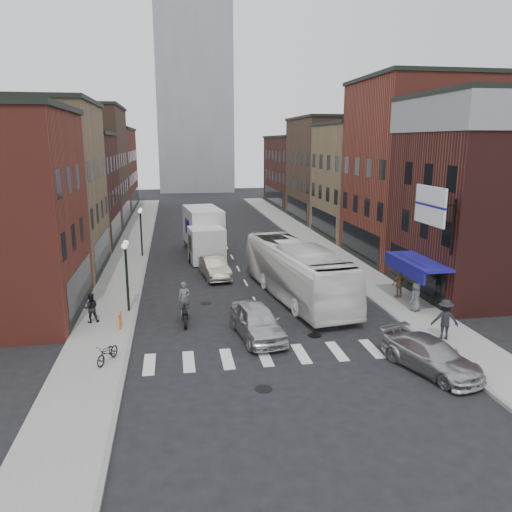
{
  "coord_description": "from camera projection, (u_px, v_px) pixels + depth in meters",
  "views": [
    {
      "loc": [
        -4.73,
        -23.54,
        9.45
      ],
      "look_at": [
        0.09,
        5.27,
        2.73
      ],
      "focal_mm": 35.0,
      "sensor_mm": 36.0,
      "label": 1
    }
  ],
  "objects": [
    {
      "name": "curb_left",
      "position": [
        149.0,
        248.0,
        45.52
      ],
      "size": [
        0.2,
        74.0,
        0.16
      ],
      "primitive_type": "cube",
      "color": "gray",
      "rests_on": "ground"
    },
    {
      "name": "bldg_left_mid_a",
      "position": [
        25.0,
        189.0,
        35.17
      ],
      "size": [
        10.3,
        10.2,
        12.3
      ],
      "color": "#8D734D",
      "rests_on": "ground"
    },
    {
      "name": "bldg_right_corner",
      "position": [
        495.0,
        196.0,
        30.86
      ],
      "size": [
        10.3,
        9.2,
        12.3
      ],
      "color": "#401A16",
      "rests_on": "ground"
    },
    {
      "name": "crosswalk_stripes",
      "position": [
        284.0,
        355.0,
        22.62
      ],
      "size": [
        12.0,
        2.2,
        0.01
      ],
      "primitive_type": "cube",
      "color": "silver",
      "rests_on": "ground"
    },
    {
      "name": "ground",
      "position": [
        271.0,
        331.0,
        25.5
      ],
      "size": [
        160.0,
        160.0,
        0.0
      ],
      "primitive_type": "plane",
      "color": "black",
      "rests_on": "ground"
    },
    {
      "name": "motorcycle_rider",
      "position": [
        184.0,
        304.0,
        26.26
      ],
      "size": [
        0.64,
        2.26,
        2.3
      ],
      "rotation": [
        0.0,
        0.0,
        0.03
      ],
      "color": "black",
      "rests_on": "ground"
    },
    {
      "name": "parked_bicycle",
      "position": [
        108.0,
        353.0,
        21.46
      ],
      "size": [
        1.16,
        1.68,
        0.84
      ],
      "primitive_type": "imported",
      "rotation": [
        0.0,
        0.0,
        -0.43
      ],
      "color": "black",
      "rests_on": "sidewalk_left"
    },
    {
      "name": "ped_right_b",
      "position": [
        399.0,
        284.0,
        30.29
      ],
      "size": [
        1.1,
        0.72,
        1.73
      ],
      "primitive_type": "imported",
      "rotation": [
        0.0,
        0.0,
        3.36
      ],
      "color": "#946E4B",
      "rests_on": "sidewalk_right"
    },
    {
      "name": "bldg_left_far_b",
      "position": [
        96.0,
        170.0,
        68.93
      ],
      "size": [
        10.3,
        16.2,
        11.3
      ],
      "color": "maroon",
      "rests_on": "ground"
    },
    {
      "name": "curb_car",
      "position": [
        431.0,
        356.0,
        20.91
      ],
      "size": [
        3.34,
        5.07,
        1.36
      ],
      "primitive_type": "imported",
      "rotation": [
        0.0,
        0.0,
        0.33
      ],
      "color": "#B0B0B5",
      "rests_on": "ground"
    },
    {
      "name": "sedan_left_far",
      "position": [
        215.0,
        267.0,
        35.33
      ],
      "size": [
        2.12,
        4.67,
        1.48
      ],
      "primitive_type": "imported",
      "rotation": [
        0.0,
        0.0,
        0.12
      ],
      "color": "beige",
      "rests_on": "ground"
    },
    {
      "name": "distant_tower",
      "position": [
        193.0,
        58.0,
        94.88
      ],
      "size": [
        14.0,
        14.0,
        50.0
      ],
      "primitive_type": "cube",
      "color": "#9399A0",
      "rests_on": "ground"
    },
    {
      "name": "bldg_right_far_b",
      "position": [
        306.0,
        171.0,
        73.86
      ],
      "size": [
        10.3,
        16.2,
        10.3
      ],
      "color": "#401A16",
      "rests_on": "ground"
    },
    {
      "name": "bldg_right_mid_a",
      "position": [
        422.0,
        171.0,
        39.77
      ],
      "size": [
        10.3,
        10.2,
        14.3
      ],
      "color": "maroon",
      "rests_on": "ground"
    },
    {
      "name": "bike_rack",
      "position": [
        120.0,
        320.0,
        25.41
      ],
      "size": [
        0.08,
        0.68,
        0.8
      ],
      "color": "#D8590C",
      "rests_on": "sidewalk_left"
    },
    {
      "name": "streetlamp_near",
      "position": [
        126.0,
        263.0,
        27.51
      ],
      "size": [
        0.32,
        1.22,
        4.11
      ],
      "color": "black",
      "rests_on": "ground"
    },
    {
      "name": "sidewalk_left",
      "position": [
        133.0,
        247.0,
        45.27
      ],
      "size": [
        3.0,
        74.0,
        0.15
      ],
      "primitive_type": "cube",
      "color": "gray",
      "rests_on": "ground"
    },
    {
      "name": "awning_blue",
      "position": [
        415.0,
        263.0,
        28.75
      ],
      "size": [
        1.8,
        5.0,
        0.78
      ],
      "color": "navy",
      "rests_on": "ground"
    },
    {
      "name": "sidewalk_right",
      "position": [
        313.0,
        241.0,
        48.0
      ],
      "size": [
        3.0,
        74.0,
        0.15
      ],
      "primitive_type": "cube",
      "color": "gray",
      "rests_on": "ground"
    },
    {
      "name": "bldg_left_far_a",
      "position": [
        78.0,
        167.0,
        55.25
      ],
      "size": [
        10.3,
        12.2,
        13.3
      ],
      "color": "#4F3627",
      "rests_on": "ground"
    },
    {
      "name": "bldg_right_mid_b",
      "position": [
        372.0,
        181.0,
        49.72
      ],
      "size": [
        10.3,
        10.2,
        11.3
      ],
      "color": "#8D734D",
      "rests_on": "ground"
    },
    {
      "name": "ped_right_a",
      "position": [
        445.0,
        319.0,
        23.88
      ],
      "size": [
        1.4,
        0.98,
        1.97
      ],
      "primitive_type": "imported",
      "rotation": [
        0.0,
        0.0,
        2.84
      ],
      "color": "black",
      "rests_on": "sidewalk_right"
    },
    {
      "name": "box_truck",
      "position": [
        204.0,
        233.0,
        42.14
      ],
      "size": [
        3.37,
        9.16,
        3.88
      ],
      "rotation": [
        0.0,
        0.0,
        0.12
      ],
      "color": "silver",
      "rests_on": "ground"
    },
    {
      "name": "billboard_sign",
      "position": [
        432.0,
        207.0,
        25.99
      ],
      "size": [
        1.52,
        3.0,
        3.7
      ],
      "color": "black",
      "rests_on": "ground"
    },
    {
      "name": "bldg_left_mid_b",
      "position": [
        57.0,
        190.0,
        45.01
      ],
      "size": [
        10.3,
        10.2,
        10.3
      ],
      "color": "#401A16",
      "rests_on": "ground"
    },
    {
      "name": "transit_bus",
      "position": [
        296.0,
        271.0,
        30.58
      ],
      "size": [
        4.51,
        12.5,
        3.4
      ],
      "primitive_type": "imported",
      "rotation": [
        0.0,
        0.0,
        0.14
      ],
      "color": "white",
      "rests_on": "ground"
    },
    {
      "name": "ped_left_solo",
      "position": [
        91.0,
        308.0,
        26.13
      ],
      "size": [
        0.83,
        0.57,
        1.59
      ],
      "primitive_type": "imported",
      "rotation": [
        0.0,
        0.0,
        3.31
      ],
      "color": "black",
      "rests_on": "sidewalk_left"
    },
    {
      "name": "ped_right_c",
      "position": [
        416.0,
        296.0,
        27.89
      ],
      "size": [
        0.98,
        0.89,
        1.68
      ],
      "primitive_type": "imported",
      "rotation": [
        0.0,
        0.0,
        3.72
      ],
      "color": "slate",
      "rests_on": "sidewalk_right"
    },
    {
      "name": "streetlamp_far",
      "position": [
        141.0,
        223.0,
        40.96
      ],
      "size": [
        0.32,
        1.22,
        4.11
      ],
      "color": "black",
      "rests_on": "ground"
    },
    {
      "name": "curb_right",
      "position": [
        298.0,
        243.0,
        47.78
      ],
      "size": [
        0.2,
        74.0,
        0.16
      ],
      "primitive_type": "cube",
      "color": "gray",
      "rests_on": "ground"
    },
    {
      "name": "bldg_right_far_a",
      "position": [
        337.0,
        170.0,
        60.18
      ],
      "size": [
        10.3,
        12.2,
        12.3
      ],
      "color": "#4F3627",
      "rests_on": "ground"
    },
    {
      "name": "sedan_left_near",
      "position": [
        257.0,
        321.0,
        24.5
      ],
      "size": [
        2.55,
        5.02,
        1.64
      ],
      "primitive_type": "imported",
      "rotation": [
        0.0,
        0.0,
        0.13
      ],
      "color": "silver",
      "rests_on": "ground"
    }
  ]
}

